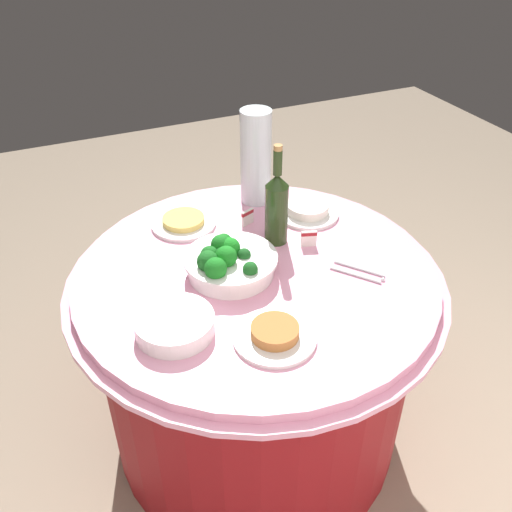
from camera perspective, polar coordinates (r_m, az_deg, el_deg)
The scene contains 12 objects.
ground_plane at distance 2.21m, azimuth 0.00°, elevation -16.97°, with size 6.00×6.00×0.00m, color gray.
buffet_table at distance 1.93m, azimuth 0.00°, elevation -10.12°, with size 1.16×1.16×0.74m.
broccoli_bowl at distance 1.64m, azimuth -2.87°, elevation -0.60°, with size 0.28×0.28×0.12m.
plate_stack at distance 1.48m, azimuth -8.34°, elevation -6.98°, with size 0.21×0.21×0.05m.
wine_bottle at distance 1.75m, azimuth 2.13°, elevation 5.11°, with size 0.07×0.07×0.34m.
decorative_fruit_vase at distance 1.98m, azimuth -0.01°, elevation 9.55°, with size 0.11×0.11×0.34m.
serving_tongs at distance 1.70m, azimuth 10.59°, elevation -1.69°, with size 0.13×0.15×0.01m.
food_plate_peanuts at distance 1.45m, azimuth 1.94°, elevation -8.04°, with size 0.22×0.22×0.04m.
food_plate_rice at distance 1.96m, azimuth 5.31°, elevation 4.70°, with size 0.22×0.22×0.04m.
food_plate_noodles at distance 1.91m, azimuth -7.44°, elevation 3.47°, with size 0.22×0.22×0.03m.
label_placard_front at distance 1.78m, azimuth 5.45°, elevation 1.87°, with size 0.05×0.02×0.05m.
label_placard_mid at distance 1.89m, azimuth -0.87°, elevation 4.07°, with size 0.05×0.03×0.05m.
Camera 1 is at (0.55, 1.24, 1.75)m, focal length 38.96 mm.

